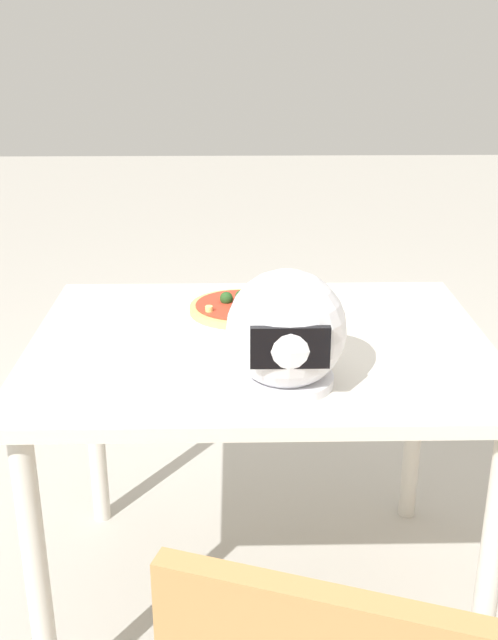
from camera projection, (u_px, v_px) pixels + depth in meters
The scene contains 5 objects.
ground_plane at pixel (258, 594), 2.02m from camera, with size 14.00×14.00×0.00m, color #B2ADA3.
dining_table at pixel (260, 377), 1.79m from camera, with size 1.05×0.81×0.73m.
pizza_plate at pixel (239, 314), 1.89m from camera, with size 0.30×0.30×0.01m, color white.
pizza at pixel (239, 307), 1.88m from camera, with size 0.24×0.24×0.05m.
motorcycle_helmet at pixel (286, 332), 1.50m from camera, with size 0.24×0.24×0.24m.
Camera 1 is at (0.06, 1.61, 1.41)m, focal length 42.97 mm.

